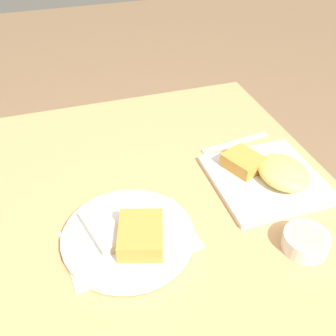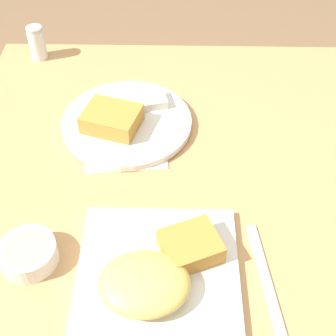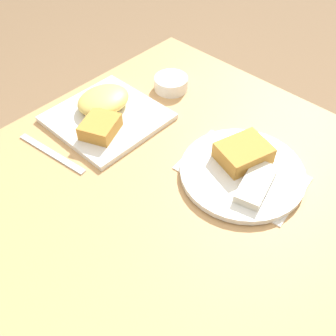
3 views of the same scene
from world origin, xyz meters
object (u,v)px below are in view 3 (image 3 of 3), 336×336
object	(u,v)px
plate_square_near	(105,112)
plate_oval_far	(244,168)
butter_knife	(52,153)
sauce_ramekin	(171,83)

from	to	relation	value
plate_square_near	plate_oval_far	size ratio (longest dim) A/B	0.93
plate_oval_far	butter_knife	xyz separation A→B (m)	(0.26, -0.37, -0.02)
sauce_ramekin	butter_knife	size ratio (longest dim) A/B	0.45
plate_square_near	sauce_ramekin	world-z (taller)	plate_square_near
plate_oval_far	plate_square_near	bearing A→B (deg)	-77.31
plate_square_near	sauce_ramekin	distance (m)	0.22
plate_square_near	butter_knife	size ratio (longest dim) A/B	1.23
plate_oval_far	butter_knife	distance (m)	0.45
plate_oval_far	sauce_ramekin	xyz separation A→B (m)	(-0.13, -0.34, 0.00)
plate_square_near	butter_knife	distance (m)	0.18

